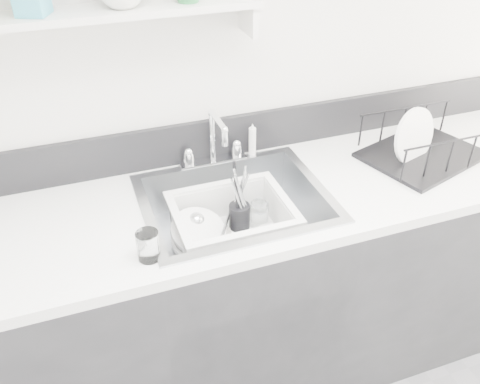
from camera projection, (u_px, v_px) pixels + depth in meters
name	position (u px, v px, depth m)	size (l,w,h in m)	color
room_shell	(427.00, 60.00, 0.69)	(3.50, 3.00, 2.60)	silver
counter_run	(236.00, 293.00, 2.01)	(3.20, 0.62, 0.92)	black
backsplash	(209.00, 139.00, 1.94)	(3.20, 0.02, 0.16)	black
sink	(235.00, 219.00, 1.80)	(0.64, 0.52, 0.20)	silver
faucet	(213.00, 150.00, 1.91)	(0.26, 0.18, 0.23)	silver
side_sprayer	(252.00, 140.00, 1.95)	(0.03, 0.03, 0.14)	white
wall_shelf	(96.00, 16.00, 1.50)	(1.00, 0.16, 0.12)	silver
wash_tub	(232.00, 224.00, 1.78)	(0.41, 0.33, 0.16)	white
plate_stack	(201.00, 236.00, 1.78)	(0.24, 0.23, 0.09)	white
utensil_cup	(239.00, 214.00, 1.84)	(0.08, 0.08, 0.26)	black
ladle	(214.00, 227.00, 1.81)	(0.26, 0.09, 0.07)	silver
tumbler_in_tub	(259.00, 215.00, 1.85)	(0.07, 0.07, 0.10)	white
tumbler_counter	(148.00, 246.00, 1.47)	(0.07, 0.07, 0.09)	white
dish_rack	(425.00, 139.00, 1.94)	(0.44, 0.33, 0.15)	black
bowl_small	(270.00, 238.00, 1.78)	(0.12, 0.12, 0.04)	white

